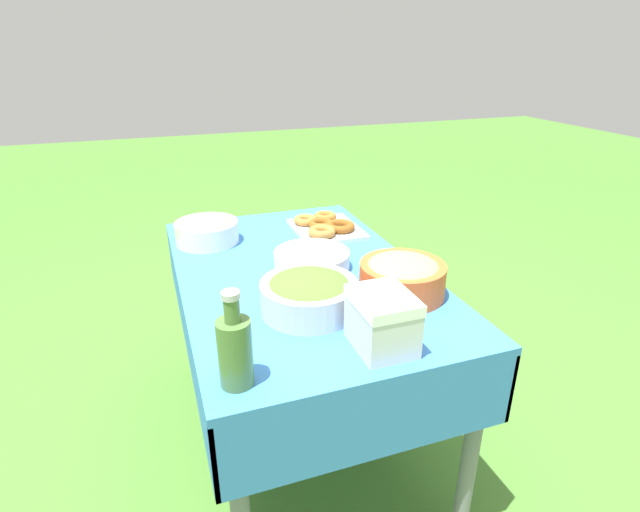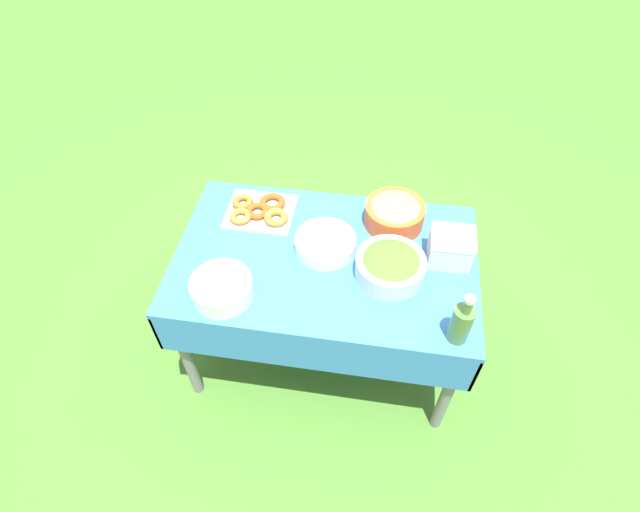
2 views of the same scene
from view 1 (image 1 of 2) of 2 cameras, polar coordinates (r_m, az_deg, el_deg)
ground_plane at (r=2.11m, az=-2.01°, el=-19.24°), size 14.00×14.00×0.00m
picnic_table at (r=1.76m, az=-2.29°, el=-4.62°), size 1.28×0.80×0.70m
salad_bowl at (r=1.44m, az=-1.27°, el=-4.26°), size 0.28×0.28×0.11m
pasta_bowl at (r=1.98m, az=-12.82°, el=2.98°), size 0.24×0.24×0.10m
donut_platter at (r=2.06m, az=0.57°, el=3.42°), size 0.30×0.26×0.05m
plate_stack at (r=1.72m, az=-0.94°, el=-0.44°), size 0.26×0.26×0.06m
olive_oil_bottle at (r=1.15m, az=-9.70°, el=-10.46°), size 0.08×0.08×0.24m
bread_bowl at (r=1.55m, az=9.38°, el=-2.25°), size 0.26×0.26×0.12m
cooler_box at (r=1.28m, az=7.12°, el=-7.37°), size 0.18×0.14×0.15m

